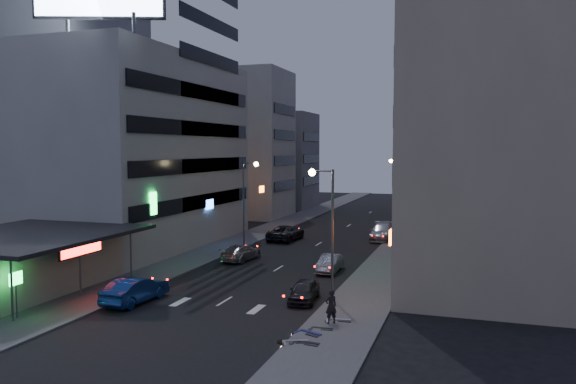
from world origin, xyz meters
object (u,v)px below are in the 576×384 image
at_px(road_car_blue, 135,290).
at_px(scooter_blue, 323,323).
at_px(person, 331,306).
at_px(scooter_silver_b, 352,309).
at_px(parked_car_left, 286,233).
at_px(scooter_silver_a, 309,328).
at_px(parked_car_right_near, 304,291).
at_px(parked_car_right_mid, 330,264).
at_px(parked_car_right_far, 382,232).
at_px(road_car_silver, 241,252).
at_px(scooter_black_b, 334,318).
at_px(scooter_black_a, 321,332).

height_order(road_car_blue, scooter_blue, road_car_blue).
height_order(person, scooter_silver_b, person).
relative_size(parked_car_left, scooter_silver_a, 2.90).
xyz_separation_m(parked_car_left, road_car_blue, (-1.22, -25.09, 0.03)).
distance_m(parked_car_right_near, parked_car_right_mid, 8.46).
bearing_deg(person, parked_car_right_mid, -117.58).
xyz_separation_m(parked_car_right_far, road_car_blue, (-10.55, -28.36, -0.03)).
xyz_separation_m(road_car_blue, road_car_silver, (0.96, 13.98, -0.12)).
bearing_deg(parked_car_left, road_car_blue, 89.61).
bearing_deg(scooter_silver_a, road_car_blue, 52.44).
relative_size(parked_car_left, person, 3.02).
bearing_deg(scooter_blue, road_car_blue, 101.69).
bearing_deg(parked_car_right_near, scooter_black_b, -63.53).
xyz_separation_m(road_car_silver, scooter_black_b, (11.74, -15.28, -0.03)).
relative_size(parked_car_right_near, parked_car_right_mid, 0.97).
xyz_separation_m(scooter_silver_a, scooter_black_b, (0.74, 2.08, -0.06)).
bearing_deg(scooter_silver_a, parked_car_right_near, -3.21).
bearing_deg(scooter_silver_a, scooter_black_b, -41.25).
bearing_deg(road_car_silver, scooter_silver_a, 127.61).
xyz_separation_m(road_car_silver, scooter_silver_b, (12.31, -13.57, 0.04)).
relative_size(parked_car_right_far, road_car_blue, 1.17).
bearing_deg(scooter_silver_b, parked_car_left, 18.86).
bearing_deg(scooter_blue, parked_car_right_mid, 35.90).
bearing_deg(person, scooter_blue, 50.13).
height_order(person, scooter_black_a, person).
xyz_separation_m(parked_car_left, parked_car_right_far, (9.34, 3.27, 0.05)).
bearing_deg(parked_car_right_far, scooter_black_b, -90.98).
bearing_deg(road_car_silver, parked_car_right_near, 135.04).
bearing_deg(scooter_silver_a, parked_car_right_far, -19.22).
distance_m(parked_car_left, scooter_silver_a, 30.44).
relative_size(road_car_silver, scooter_silver_b, 2.37).
bearing_deg(person, parked_car_right_near, -98.46).
bearing_deg(scooter_blue, scooter_black_a, -146.57).
distance_m(parked_car_right_near, scooter_blue, 6.69).
relative_size(parked_car_right_near, parked_car_right_far, 0.67).
relative_size(parked_car_right_mid, road_car_blue, 0.82).
relative_size(parked_car_right_far, scooter_black_b, 3.29).
height_order(scooter_black_a, scooter_silver_b, scooter_silver_b).
xyz_separation_m(scooter_black_a, scooter_silver_a, (-0.69, 0.34, 0.00)).
relative_size(parked_car_left, scooter_black_a, 2.92).
xyz_separation_m(road_car_blue, scooter_black_b, (12.70, -1.31, -0.15)).
xyz_separation_m(person, scooter_silver_a, (-0.40, -2.83, -0.33)).
distance_m(road_car_silver, scooter_silver_b, 18.32).
height_order(parked_car_left, scooter_silver_a, parked_car_left).
relative_size(parked_car_right_near, scooter_black_a, 2.01).
height_order(parked_car_left, person, person).
distance_m(scooter_blue, scooter_black_b, 1.23).
bearing_deg(parked_car_left, scooter_black_a, 114.03).
bearing_deg(parked_car_right_near, parked_car_right_mid, 87.64).
xyz_separation_m(parked_car_left, scooter_silver_a, (10.75, -28.48, -0.07)).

